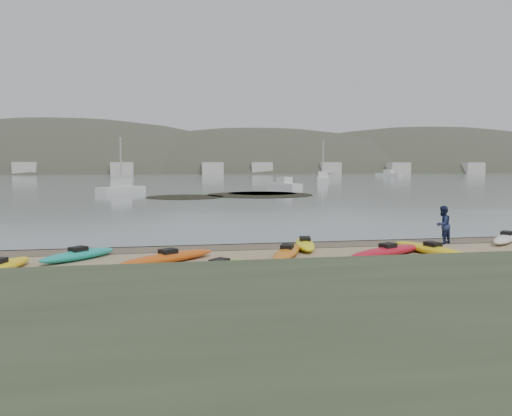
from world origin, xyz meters
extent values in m
plane|color=tan|center=(0.00, 0.00, 0.00)|extent=(600.00, 600.00, 0.00)
plane|color=brown|center=(0.00, -0.30, 0.00)|extent=(60.00, 60.00, 0.00)
plane|color=slate|center=(0.00, 300.00, 0.01)|extent=(1200.00, 1200.00, 0.00)
ellipsoid|color=red|center=(-1.68, -6.83, 0.17)|extent=(0.91, 3.05, 0.34)
ellipsoid|color=orange|center=(0.59, -3.04, 0.17)|extent=(2.02, 3.30, 0.34)
ellipsoid|color=yellow|center=(5.94, -3.46, 0.17)|extent=(1.73, 3.94, 0.34)
ellipsoid|color=yellow|center=(-5.94, -7.09, 0.17)|extent=(1.80, 3.76, 0.34)
ellipsoid|color=#FFFD15|center=(1.70, -1.37, 0.17)|extent=(1.21, 3.01, 0.34)
ellipsoid|color=#8ECF29|center=(-2.06, -5.35, 0.17)|extent=(2.51, 2.60, 0.34)
ellipsoid|color=white|center=(10.58, -1.27, 0.17)|extent=(3.14, 2.94, 0.34)
ellipsoid|color=teal|center=(-6.63, -2.29, 0.17)|extent=(2.59, 2.57, 0.34)
ellipsoid|color=#D15512|center=(-3.57, -3.31, 0.17)|extent=(3.46, 2.73, 0.34)
ellipsoid|color=red|center=(4.21, -3.43, 0.17)|extent=(3.71, 2.32, 0.34)
imported|color=navy|center=(7.64, -1.23, 0.79)|extent=(0.96, 0.89, 1.58)
cylinder|color=black|center=(-1.91, 29.89, 0.03)|extent=(7.74, 7.74, 0.04)
cylinder|color=black|center=(6.09, 32.29, 0.03)|extent=(11.40, 11.40, 0.04)
cylinder|color=black|center=(6.88, 34.77, 0.03)|extent=(7.69, 7.69, 0.04)
cube|color=silver|center=(-8.74, 37.82, 0.43)|extent=(5.24, 5.86, 0.86)
cube|color=silver|center=(11.94, 45.59, 0.42)|extent=(3.81, 6.21, 0.84)
cube|color=silver|center=(24.26, 67.36, 0.53)|extent=(4.11, 7.82, 1.05)
cube|color=silver|center=(56.10, 108.49, 0.51)|extent=(5.54, 7.27, 1.02)
ellipsoid|color=#384235|center=(-45.00, 195.00, -18.00)|extent=(220.00, 120.00, 80.00)
ellipsoid|color=#384235|center=(35.00, 190.00, -15.30)|extent=(200.00, 110.00, 68.00)
ellipsoid|color=#384235|center=(120.00, 200.00, -17.10)|extent=(230.00, 130.00, 76.00)
cube|color=beige|center=(-42.00, 145.00, 2.00)|extent=(7.00, 5.00, 4.00)
cube|color=beige|center=(-18.00, 145.00, 2.00)|extent=(7.00, 5.00, 4.00)
cube|color=beige|center=(6.00, 145.00, 2.00)|extent=(7.00, 5.00, 4.00)
cube|color=beige|center=(30.00, 145.00, 2.00)|extent=(7.00, 5.00, 4.00)
cube|color=beige|center=(54.00, 145.00, 2.00)|extent=(7.00, 5.00, 4.00)
cube|color=beige|center=(78.00, 145.00, 2.00)|extent=(7.00, 5.00, 4.00)
cube|color=beige|center=(102.00, 145.00, 2.00)|extent=(7.00, 5.00, 4.00)
camera|label=1|loc=(-3.54, -20.06, 3.28)|focal=35.00mm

